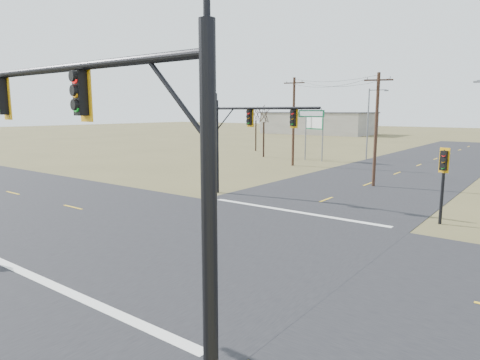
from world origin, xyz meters
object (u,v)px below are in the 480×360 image
object	(u,v)px
pedestal_signal_ne	(443,168)
mast_arm_near	(95,133)
utility_pole_near	(376,128)
utility_pole_far	(294,120)
bare_tree_b	(256,113)
mast_arm_far	(250,127)
streetlight_c	(369,120)
bare_tree_a	(264,114)
highway_sign	(314,127)

from	to	relation	value
pedestal_signal_ne	mast_arm_near	bearing A→B (deg)	-85.82
pedestal_signal_ne	utility_pole_near	bearing A→B (deg)	142.37
utility_pole_far	bare_tree_b	world-z (taller)	utility_pole_far
mast_arm_far	streetlight_c	size ratio (longest dim) A/B	0.99
pedestal_signal_ne	streetlight_c	size ratio (longest dim) A/B	0.48
mast_arm_near	mast_arm_far	world-z (taller)	mast_arm_near
mast_arm_near	mast_arm_far	distance (m)	20.48
mast_arm_near	bare_tree_b	distance (m)	56.23
mast_arm_far	pedestal_signal_ne	size ratio (longest dim) A/B	2.09
pedestal_signal_ne	bare_tree_b	xyz separation A→B (m)	(-32.81, 29.51, 2.65)
bare_tree_b	utility_pole_near	bearing A→B (deg)	-37.70
streetlight_c	mast_arm_near	bearing A→B (deg)	-93.06
bare_tree_a	utility_pole_far	bearing A→B (deg)	-35.76
mast_arm_near	utility_pole_near	bearing A→B (deg)	103.55
mast_arm_near	highway_sign	bearing A→B (deg)	117.54
utility_pole_far	highway_sign	distance (m)	5.76
streetlight_c	bare_tree_b	world-z (taller)	streetlight_c
utility_pole_near	streetlight_c	distance (m)	20.08
bare_tree_a	bare_tree_b	distance (m)	8.71
mast_arm_near	streetlight_c	bearing A→B (deg)	109.80
mast_arm_far	utility_pole_far	world-z (taller)	utility_pole_far
mast_arm_far	highway_sign	distance (m)	24.37
utility_pole_far	bare_tree_b	bearing A→B (deg)	138.27
mast_arm_far	pedestal_signal_ne	world-z (taller)	mast_arm_far
bare_tree_b	mast_arm_far	bearing A→B (deg)	-55.87
mast_arm_near	bare_tree_b	xyz separation A→B (m)	(-28.93, 48.22, 0.12)
utility_pole_far	bare_tree_a	world-z (taller)	utility_pole_far
mast_arm_far	bare_tree_a	size ratio (longest dim) A/B	1.21
pedestal_signal_ne	highway_sign	bearing A→B (deg)	146.18
utility_pole_near	streetlight_c	size ratio (longest dim) A/B	1.03
pedestal_signal_ne	highway_sign	world-z (taller)	highway_sign
pedestal_signal_ne	highway_sign	distance (m)	30.33
mast_arm_near	bare_tree_a	distance (m)	47.70
highway_sign	mast_arm_far	bearing A→B (deg)	-51.55
pedestal_signal_ne	highway_sign	size ratio (longest dim) A/B	0.73
utility_pole_near	bare_tree_b	bearing A→B (deg)	142.30
mast_arm_near	bare_tree_b	world-z (taller)	mast_arm_near
pedestal_signal_ne	bare_tree_a	distance (m)	35.58
utility_pole_near	streetlight_c	xyz separation A→B (m)	(-7.45, 18.65, 0.21)
pedestal_signal_ne	utility_pole_far	world-z (taller)	utility_pole_far
utility_pole_far	highway_sign	xyz separation A→B (m)	(-0.32, 5.68, -0.93)
utility_pole_far	bare_tree_a	xyz separation A→B (m)	(-7.72, 5.56, 0.70)
utility_pole_near	bare_tree_b	size ratio (longest dim) A/B	1.27
utility_pole_far	mast_arm_far	bearing A→B (deg)	-69.45
streetlight_c	bare_tree_b	bearing A→B (deg)	160.42
mast_arm_near	utility_pole_near	world-z (taller)	utility_pole_near
highway_sign	utility_pole_far	bearing A→B (deg)	-64.90
utility_pole_far	bare_tree_b	distance (m)	18.14
highway_sign	bare_tree_b	world-z (taller)	bare_tree_b
streetlight_c	bare_tree_a	distance (m)	13.51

